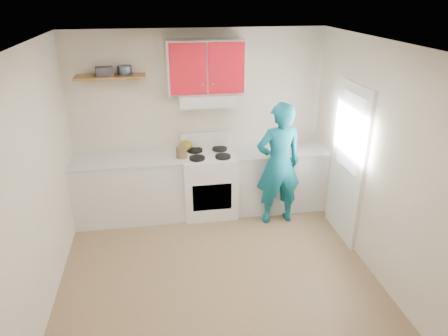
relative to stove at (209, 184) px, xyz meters
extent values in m
plane|color=brown|center=(-0.10, -1.57, -0.46)|extent=(3.80, 3.80, 0.00)
cube|color=white|center=(-0.10, -1.57, 2.14)|extent=(3.60, 3.80, 0.04)
cube|color=beige|center=(-0.10, 0.32, 0.84)|extent=(3.60, 0.04, 2.60)
cube|color=beige|center=(-0.10, -3.47, 0.84)|extent=(3.60, 0.04, 2.60)
cube|color=beige|center=(-1.90, -1.57, 0.84)|extent=(0.04, 3.80, 2.60)
cube|color=beige|center=(1.70, -1.57, 0.84)|extent=(0.04, 3.80, 2.60)
cube|color=white|center=(1.68, -0.88, 0.56)|extent=(0.05, 0.85, 2.05)
cube|color=white|center=(1.65, -0.88, 0.99)|extent=(0.01, 0.55, 0.95)
cube|color=silver|center=(-1.14, 0.02, -0.01)|extent=(1.52, 0.60, 0.90)
cube|color=silver|center=(1.04, 0.02, -0.01)|extent=(1.32, 0.60, 0.90)
cube|color=white|center=(0.00, 0.00, 0.00)|extent=(0.76, 0.65, 0.92)
cube|color=silver|center=(0.00, 0.10, 1.24)|extent=(0.76, 0.44, 0.15)
cube|color=#B20F1B|center=(0.00, 0.16, 1.66)|extent=(1.02, 0.33, 0.70)
cube|color=brown|center=(-1.25, 0.18, 1.56)|extent=(0.90, 0.30, 0.04)
cube|color=#363036|center=(-1.32, 0.16, 1.63)|extent=(0.24, 0.19, 0.11)
cylinder|color=#333D4C|center=(-1.06, 0.21, 1.63)|extent=(0.20, 0.20, 0.11)
ellipsoid|color=olive|center=(-0.30, 0.20, 0.54)|extent=(0.21, 0.21, 0.16)
cylinder|color=brown|center=(-0.39, -0.06, 0.53)|extent=(0.17, 0.17, 0.17)
cube|color=olive|center=(0.98, -0.03, 0.45)|extent=(0.32, 0.25, 0.02)
cube|color=red|center=(1.28, -0.04, 0.44)|extent=(0.37, 0.32, 0.01)
imported|color=#0D657B|center=(0.91, -0.41, 0.41)|extent=(0.66, 0.46, 1.75)
camera|label=1|loc=(-0.66, -5.34, 2.61)|focal=32.79mm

